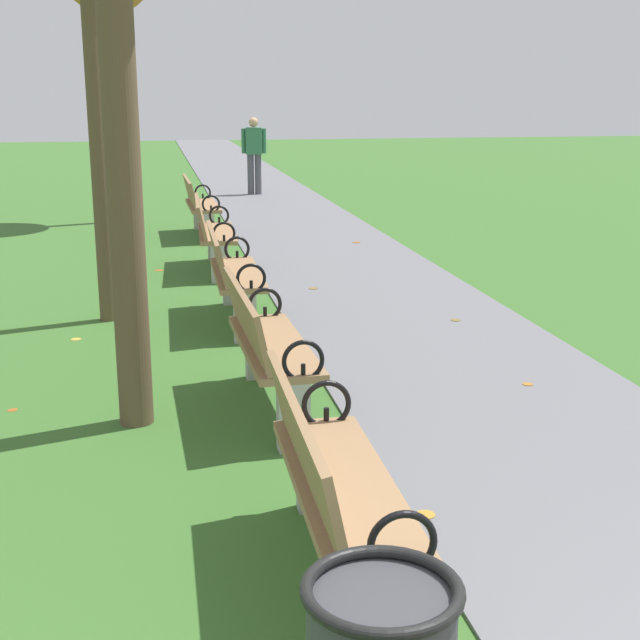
{
  "coord_description": "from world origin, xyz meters",
  "views": [
    {
      "loc": [
        -1.25,
        -0.92,
        2.21
      ],
      "look_at": [
        -0.05,
        5.36,
        0.55
      ],
      "focal_mm": 49.93,
      "sensor_mm": 36.0,
      "label": 1
    }
  ],
  "objects_px": {
    "park_bench_5": "(212,232)",
    "park_bench_6": "(199,205)",
    "pedestrian_walking": "(254,152)",
    "park_bench_4": "(232,273)",
    "park_bench_2": "(333,485)",
    "park_bench_3": "(266,345)"
  },
  "relations": [
    {
      "from": "park_bench_5",
      "to": "park_bench_6",
      "type": "distance_m",
      "value": 2.75
    },
    {
      "from": "park_bench_5",
      "to": "pedestrian_walking",
      "type": "bearing_deg",
      "value": 79.64
    },
    {
      "from": "park_bench_6",
      "to": "park_bench_4",
      "type": "bearing_deg",
      "value": -90.0
    },
    {
      "from": "park_bench_4",
      "to": "park_bench_5",
      "type": "distance_m",
      "value": 2.6
    },
    {
      "from": "park_bench_2",
      "to": "park_bench_3",
      "type": "height_order",
      "value": "same"
    },
    {
      "from": "park_bench_4",
      "to": "park_bench_5",
      "type": "xyz_separation_m",
      "value": [
        0.0,
        2.6,
        0.0
      ]
    },
    {
      "from": "park_bench_5",
      "to": "pedestrian_walking",
      "type": "height_order",
      "value": "pedestrian_walking"
    },
    {
      "from": "park_bench_6",
      "to": "pedestrian_walking",
      "type": "relative_size",
      "value": 0.99
    },
    {
      "from": "park_bench_4",
      "to": "park_bench_6",
      "type": "relative_size",
      "value": 1.0
    },
    {
      "from": "park_bench_4",
      "to": "park_bench_6",
      "type": "bearing_deg",
      "value": 90.0
    },
    {
      "from": "park_bench_5",
      "to": "park_bench_4",
      "type": "bearing_deg",
      "value": -90.0
    },
    {
      "from": "park_bench_3",
      "to": "park_bench_5",
      "type": "height_order",
      "value": "same"
    },
    {
      "from": "park_bench_4",
      "to": "park_bench_5",
      "type": "bearing_deg",
      "value": 90.0
    },
    {
      "from": "park_bench_4",
      "to": "pedestrian_walking",
      "type": "relative_size",
      "value": 0.99
    },
    {
      "from": "park_bench_4",
      "to": "park_bench_5",
      "type": "height_order",
      "value": "same"
    },
    {
      "from": "park_bench_4",
      "to": "park_bench_6",
      "type": "distance_m",
      "value": 5.36
    },
    {
      "from": "park_bench_3",
      "to": "park_bench_6",
      "type": "distance_m",
      "value": 7.89
    },
    {
      "from": "park_bench_2",
      "to": "park_bench_5",
      "type": "bearing_deg",
      "value": 90.0
    },
    {
      "from": "park_bench_2",
      "to": "park_bench_4",
      "type": "distance_m",
      "value": 4.84
    },
    {
      "from": "pedestrian_walking",
      "to": "park_bench_6",
      "type": "bearing_deg",
      "value": -105.44
    },
    {
      "from": "park_bench_2",
      "to": "pedestrian_walking",
      "type": "height_order",
      "value": "pedestrian_walking"
    },
    {
      "from": "park_bench_2",
      "to": "park_bench_6",
      "type": "distance_m",
      "value": 10.2
    }
  ]
}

